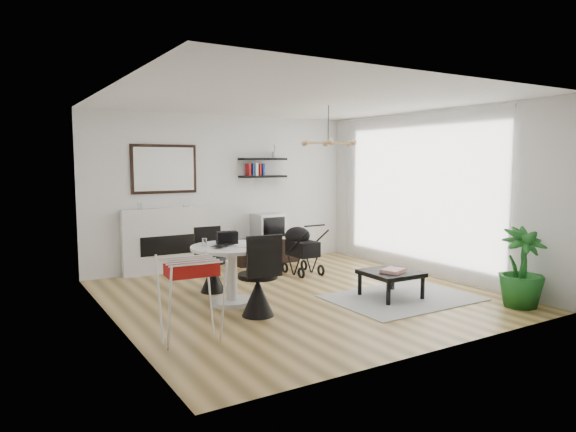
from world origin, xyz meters
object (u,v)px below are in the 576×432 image
tv_console (266,251)px  stroller (301,251)px  crt_tv (268,226)px  fireplace (167,232)px  drying_rack (191,299)px  coffee_table (391,274)px  dining_table (232,266)px  potted_plant (522,268)px

tv_console → stroller: size_ratio=1.39×
crt_tv → stroller: (0.03, -1.08, -0.31)m
fireplace → stroller: bearing=-32.8°
drying_rack → coffee_table: drying_rack is taller
dining_table → potted_plant: 3.75m
stroller → coffee_table: bearing=-85.1°
fireplace → drying_rack: (-0.87, -3.44, -0.22)m
tv_console → coffee_table: size_ratio=1.69×
fireplace → stroller: 2.29m
fireplace → tv_console: (1.82, -0.15, -0.46)m
dining_table → potted_plant: bearing=-33.1°
crt_tv → coffee_table: 3.07m
fireplace → potted_plant: (3.25, -4.39, -0.17)m
crt_tv → fireplace: bearing=175.4°
coffee_table → drying_rack: bearing=-175.2°
drying_rack → tv_console: bearing=54.9°
crt_tv → coffee_table: crt_tv is taller
fireplace → drying_rack: 3.55m
stroller → coffee_table: (0.21, -1.96, -0.04)m
fireplace → dining_table: (0.11, -2.34, -0.17)m
dining_table → crt_tv: bearing=51.1°
crt_tv → coffee_table: size_ratio=0.73×
fireplace → tv_console: bearing=-4.6°
crt_tv → drying_rack: crt_tv is taller
fireplace → crt_tv: size_ratio=4.08×
drying_rack → stroller: bearing=42.7°
coffee_table → tv_console: bearing=95.6°
coffee_table → stroller: bearing=96.2°
tv_console → fireplace: bearing=175.4°
dining_table → coffee_table: (2.01, -0.85, -0.18)m
tv_console → coffee_table: (0.30, -3.04, 0.10)m
fireplace → dining_table: size_ratio=2.03×
drying_rack → stroller: size_ratio=1.01×
crt_tv → stroller: 1.12m
stroller → potted_plant: 3.44m
crt_tv → coffee_table: bearing=-85.4°
coffee_table → potted_plant: size_ratio=0.70×
stroller → coffee_table: size_ratio=1.22×
drying_rack → potted_plant: bearing=-8.8°
tv_console → crt_tv: bearing=-3.6°
stroller → fireplace: bearing=146.0°
dining_table → potted_plant: (3.14, -2.05, 0.00)m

